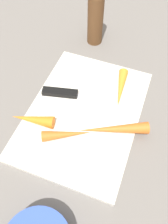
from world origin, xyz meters
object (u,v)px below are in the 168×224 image
Objects in this scene: carrot_longest at (114,129)px; carrot_long at (121,88)px; cutting_board at (84,113)px; knife at (65,93)px; carrot_short at (66,134)px; carrot_shortest at (33,120)px; pepper_grinder at (95,20)px.

carrot_long is (-0.12, -0.02, -0.00)m from carrot_longest.
carrot_long is at bearing 145.23° from cutting_board.
carrot_longest is at bearing 70.80° from cutting_board.
carrot_long is (-0.06, 0.13, 0.01)m from knife.
carrot_short reaches higher than knife.
carrot_longest is 1.45× the size of carrot_short.
carrot_longest is 0.19m from carrot_shortest.
pepper_grinder is at bearing -151.30° from carrot_long.
carrot_short is 0.93× the size of carrot_long.
carrot_shortest reaches higher than carrot_longest.
carrot_longest reaches higher than cutting_board.
pepper_grinder is (-0.27, -0.07, 0.07)m from cutting_board.
pepper_grinder is at bearing 77.48° from knife.
carrot_shortest is (0.07, -0.10, 0.02)m from cutting_board.
carrot_longest is 0.11m from carrot_short.
pepper_grinder reaches higher than cutting_board.
carrot_long is (-0.17, 0.08, 0.00)m from carrot_short.
carrot_short is (0.05, -0.09, -0.00)m from carrot_longest.
carrot_short and carrot_long have the same top height.
knife reaches higher than cutting_board.
knife is 0.14m from carrot_long.
carrot_long is 0.79× the size of pepper_grinder.
cutting_board is 3.63× the size of carrot_shortest.
carrot_short is 0.09m from carrot_shortest.
knife is 0.12m from carrot_short.
pepper_grinder is (-0.34, 0.03, 0.05)m from carrot_shortest.
carrot_short is at bearing 4.30° from carrot_longest.
carrot_shortest is at bearing -53.31° from carrot_long.
cutting_board is at bearing -40.76° from knife.
carrot_longest is 1.35× the size of carrot_long.
pepper_grinder is at bearing -166.10° from cutting_board.
carrot_shortest is at bearing -5.67° from pepper_grinder.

